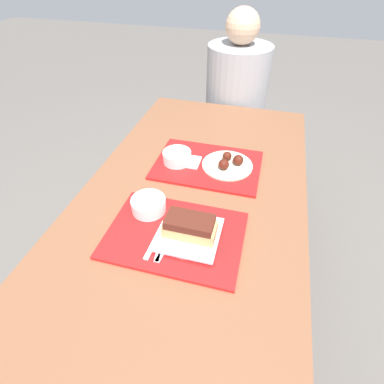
# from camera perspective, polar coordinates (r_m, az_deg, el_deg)

# --- Properties ---
(ground_plane) EXTENTS (12.00, 12.00, 0.00)m
(ground_plane) POSITION_cam_1_polar(r_m,az_deg,el_deg) (1.72, -0.64, -20.55)
(ground_plane) COLOR #605B56
(picnic_table) EXTENTS (0.88, 1.83, 0.73)m
(picnic_table) POSITION_cam_1_polar(r_m,az_deg,el_deg) (1.20, -0.87, -5.60)
(picnic_table) COLOR brown
(picnic_table) RESTS_ON ground_plane
(picnic_bench_far) EXTENTS (0.84, 0.28, 0.46)m
(picnic_bench_far) POSITION_cam_1_polar(r_m,az_deg,el_deg) (2.24, 7.20, 10.47)
(picnic_bench_far) COLOR brown
(picnic_bench_far) RESTS_ON ground_plane
(tray_near) EXTENTS (0.46, 0.33, 0.01)m
(tray_near) POSITION_cam_1_polar(r_m,az_deg,el_deg) (1.03, -3.30, -8.14)
(tray_near) COLOR red
(tray_near) RESTS_ON picnic_table
(tray_far) EXTENTS (0.46, 0.33, 0.01)m
(tray_far) POSITION_cam_1_polar(r_m,az_deg,el_deg) (1.34, 2.98, 5.15)
(tray_far) COLOR red
(tray_far) RESTS_ON picnic_table
(bowl_coleslaw_near) EXTENTS (0.13, 0.13, 0.05)m
(bowl_coleslaw_near) POSITION_cam_1_polar(r_m,az_deg,el_deg) (1.10, -8.28, -2.30)
(bowl_coleslaw_near) COLOR white
(bowl_coleslaw_near) RESTS_ON tray_near
(brisket_sandwich_plate) EXTENTS (0.20, 0.20, 0.09)m
(brisket_sandwich_plate) POSITION_cam_1_polar(r_m,az_deg,el_deg) (0.99, -0.42, -7.20)
(brisket_sandwich_plate) COLOR beige
(brisket_sandwich_plate) RESTS_ON tray_near
(plastic_fork_near) EXTENTS (0.04, 0.17, 0.00)m
(plastic_fork_near) POSITION_cam_1_polar(r_m,az_deg,el_deg) (1.01, -5.76, -9.23)
(plastic_fork_near) COLOR white
(plastic_fork_near) RESTS_ON tray_near
(plastic_knife_near) EXTENTS (0.03, 0.17, 0.00)m
(plastic_knife_near) POSITION_cam_1_polar(r_m,az_deg,el_deg) (1.00, -4.56, -9.50)
(plastic_knife_near) COLOR white
(plastic_knife_near) RESTS_ON tray_near
(plastic_spoon_near) EXTENTS (0.02, 0.17, 0.00)m
(plastic_spoon_near) POSITION_cam_1_polar(r_m,az_deg,el_deg) (1.01, -6.95, -8.96)
(plastic_spoon_near) COLOR white
(plastic_spoon_near) RESTS_ON tray_near
(condiment_packet) EXTENTS (0.04, 0.03, 0.01)m
(condiment_packet) POSITION_cam_1_polar(r_m,az_deg,el_deg) (1.07, -2.38, -4.92)
(condiment_packet) COLOR #A59E93
(condiment_packet) RESTS_ON tray_near
(bowl_coleslaw_far) EXTENTS (0.13, 0.13, 0.05)m
(bowl_coleslaw_far) POSITION_cam_1_polar(r_m,az_deg,el_deg) (1.33, -2.88, 6.82)
(bowl_coleslaw_far) COLOR white
(bowl_coleslaw_far) RESTS_ON tray_far
(wings_plate_far) EXTENTS (0.22, 0.22, 0.05)m
(wings_plate_far) POSITION_cam_1_polar(r_m,az_deg,el_deg) (1.32, 6.93, 5.44)
(wings_plate_far) COLOR beige
(wings_plate_far) RESTS_ON tray_far
(napkin_far) EXTENTS (0.13, 0.09, 0.01)m
(napkin_far) POSITION_cam_1_polar(r_m,az_deg,el_deg) (1.34, -1.30, 5.96)
(napkin_far) COLOR white
(napkin_far) RESTS_ON tray_far
(person_seated_across) EXTENTS (0.40, 0.40, 0.75)m
(person_seated_across) POSITION_cam_1_polar(r_m,az_deg,el_deg) (2.08, 8.55, 19.47)
(person_seated_across) COLOR #9E9EA3
(person_seated_across) RESTS_ON picnic_bench_far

